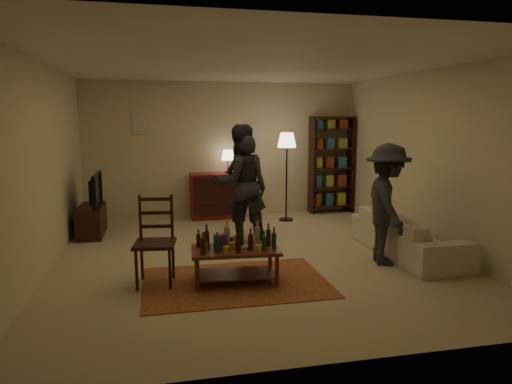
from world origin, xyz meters
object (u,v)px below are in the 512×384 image
object	(u,v)px
tv_stand	(91,213)
floor_lamp	(287,146)
person_right	(239,183)
coffee_table	(235,251)
person_left	(246,189)
person_by_sofa	(387,204)
dresser	(216,195)
bookshelf	(331,164)
dining_chair	(155,236)
sofa	(408,235)

from	to	relation	value
tv_stand	floor_lamp	world-z (taller)	floor_lamp
person_right	floor_lamp	bearing A→B (deg)	-146.35
coffee_table	person_left	xyz separation A→B (m)	(0.50, 1.89, 0.47)
floor_lamp	person_left	xyz separation A→B (m)	(-1.05, -1.34, -0.59)
tv_stand	person_by_sofa	distance (m)	4.85
dresser	person_right	bearing A→B (deg)	-85.00
floor_lamp	tv_stand	bearing A→B (deg)	-173.35
bookshelf	person_left	xyz separation A→B (m)	(-2.18, -1.90, -0.17)
dresser	floor_lamp	size ratio (longest dim) A/B	0.80
dining_chair	bookshelf	distance (m)	5.10
coffee_table	bookshelf	xyz separation A→B (m)	(2.68, 3.79, 0.64)
dining_chair	person_left	xyz separation A→B (m)	(1.44, 1.67, 0.29)
dining_chair	sofa	xyz separation A→B (m)	(3.57, 0.39, -0.27)
sofa	person_by_sofa	distance (m)	0.77
tv_stand	dresser	bearing A→B (deg)	22.07
sofa	dining_chair	bearing A→B (deg)	96.29
bookshelf	sofa	distance (m)	3.26
dining_chair	person_by_sofa	size ratio (longest dim) A/B	0.66
coffee_table	sofa	distance (m)	2.71
dining_chair	sofa	world-z (taller)	dining_chair
dresser	person_right	size ratio (longest dim) A/B	0.72
coffee_table	person_by_sofa	bearing A→B (deg)	8.89
coffee_table	sofa	world-z (taller)	coffee_table
dining_chair	floor_lamp	bearing A→B (deg)	57.94
person_by_sofa	dining_chair	bearing A→B (deg)	104.79
bookshelf	person_by_sofa	size ratio (longest dim) A/B	1.23
dresser	sofa	world-z (taller)	dresser
floor_lamp	person_by_sofa	world-z (taller)	floor_lamp
dining_chair	bookshelf	world-z (taller)	bookshelf
tv_stand	person_left	world-z (taller)	person_left
coffee_table	person_right	world-z (taller)	person_right
dining_chair	person_by_sofa	distance (m)	3.08
coffee_table	person_by_sofa	size ratio (longest dim) A/B	0.66
dresser	bookshelf	size ratio (longest dim) A/B	0.67
coffee_table	tv_stand	size ratio (longest dim) A/B	1.02
coffee_table	person_left	world-z (taller)	person_left
dining_chair	person_right	bearing A→B (deg)	60.02
dresser	person_left	size ratio (longest dim) A/B	0.79
bookshelf	dining_chair	bearing A→B (deg)	-135.34
coffee_table	person_right	xyz separation A→B (m)	(0.40, 1.95, 0.55)
tv_stand	person_by_sofa	xyz separation A→B (m)	(4.14, -2.47, 0.44)
person_left	person_by_sofa	distance (m)	2.26
floor_lamp	person_left	world-z (taller)	person_left
dining_chair	tv_stand	distance (m)	2.81
dining_chair	dresser	distance (m)	3.70
dresser	person_by_sofa	distance (m)	3.89
dining_chair	bookshelf	xyz separation A→B (m)	(3.62, 3.57, 0.46)
tv_stand	person_right	size ratio (longest dim) A/B	0.56
tv_stand	sofa	distance (m)	5.14
coffee_table	bookshelf	size ratio (longest dim) A/B	0.54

